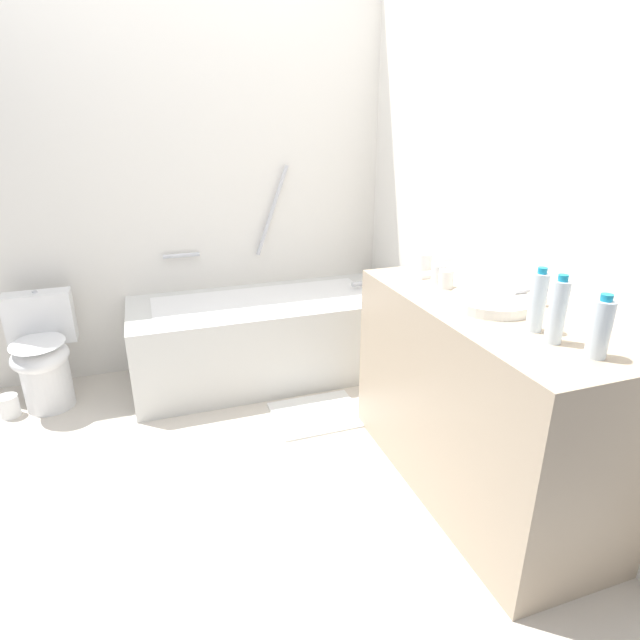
% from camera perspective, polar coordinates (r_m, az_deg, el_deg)
% --- Properties ---
extents(ground_plane, '(3.64, 3.64, 0.00)m').
position_cam_1_polar(ground_plane, '(2.75, -9.73, -15.08)').
color(ground_plane, beige).
extents(wall_back_tiled, '(3.04, 0.10, 2.46)m').
position_cam_1_polar(wall_back_tiled, '(3.53, -14.73, 14.35)').
color(wall_back_tiled, silver).
rests_on(wall_back_tiled, ground_plane).
extents(wall_right_mirror, '(0.10, 2.89, 2.46)m').
position_cam_1_polar(wall_right_mirror, '(2.78, 18.11, 12.32)').
color(wall_right_mirror, silver).
rests_on(wall_right_mirror, ground_plane).
extents(bathtub, '(1.69, 0.73, 1.34)m').
position_cam_1_polar(bathtub, '(3.43, -6.09, -1.64)').
color(bathtub, silver).
rests_on(bathtub, ground_plane).
extents(toilet, '(0.37, 0.49, 0.68)m').
position_cam_1_polar(toilet, '(3.45, -28.36, -3.39)').
color(toilet, white).
rests_on(toilet, ground_plane).
extents(vanity_counter, '(0.56, 1.36, 0.89)m').
position_cam_1_polar(vanity_counter, '(2.43, 17.11, -8.50)').
color(vanity_counter, tan).
rests_on(vanity_counter, ground_plane).
extents(sink_basin, '(0.34, 0.34, 0.04)m').
position_cam_1_polar(sink_basin, '(2.24, 18.45, 1.91)').
color(sink_basin, white).
rests_on(sink_basin, vanity_counter).
extents(sink_faucet, '(0.12, 0.15, 0.06)m').
position_cam_1_polar(sink_faucet, '(2.36, 22.31, 2.54)').
color(sink_faucet, silver).
rests_on(sink_faucet, vanity_counter).
extents(water_bottle_0, '(0.07, 0.07, 0.21)m').
position_cam_1_polar(water_bottle_0, '(1.87, 28.62, -0.81)').
color(water_bottle_0, silver).
rests_on(water_bottle_0, vanity_counter).
extents(water_bottle_1, '(0.06, 0.06, 0.24)m').
position_cam_1_polar(water_bottle_1, '(1.93, 24.80, 0.88)').
color(water_bottle_1, silver).
rests_on(water_bottle_1, vanity_counter).
extents(water_bottle_2, '(0.06, 0.06, 0.24)m').
position_cam_1_polar(water_bottle_2, '(2.01, 22.95, 1.89)').
color(water_bottle_2, silver).
rests_on(water_bottle_2, vanity_counter).
extents(drinking_glass_0, '(0.07, 0.07, 0.09)m').
position_cam_1_polar(drinking_glass_0, '(2.51, 13.01, 5.01)').
color(drinking_glass_0, white).
rests_on(drinking_glass_0, vanity_counter).
extents(drinking_glass_1, '(0.07, 0.07, 0.09)m').
position_cam_1_polar(drinking_glass_1, '(2.69, 11.50, 6.26)').
color(drinking_glass_1, white).
rests_on(drinking_glass_1, vanity_counter).
extents(drinking_glass_2, '(0.07, 0.07, 0.08)m').
position_cam_1_polar(drinking_glass_2, '(2.43, 13.77, 4.44)').
color(drinking_glass_2, white).
rests_on(drinking_glass_2, vanity_counter).
extents(soap_dish, '(0.09, 0.06, 0.02)m').
position_cam_1_polar(soap_dish, '(2.59, 11.70, 4.89)').
color(soap_dish, white).
rests_on(soap_dish, vanity_counter).
extents(bath_mat, '(0.51, 0.42, 0.01)m').
position_cam_1_polar(bath_mat, '(3.07, -0.30, -10.38)').
color(bath_mat, white).
rests_on(bath_mat, ground_plane).
extents(toilet_paper_roll, '(0.11, 0.11, 0.13)m').
position_cam_1_polar(toilet_paper_roll, '(3.53, -31.20, -8.16)').
color(toilet_paper_roll, white).
rests_on(toilet_paper_roll, ground_plane).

